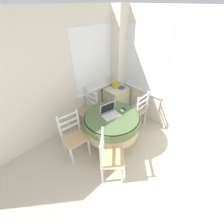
{
  "coord_description": "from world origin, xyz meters",
  "views": [
    {
      "loc": [
        -0.56,
        0.56,
        2.6
      ],
      "look_at": [
        1.26,
        2.39,
        0.66
      ],
      "focal_mm": 24.0,
      "sensor_mm": 36.0,
      "label": 1
    }
  ],
  "objects_px": {
    "dining_chair_near_right_window": "(137,111)",
    "dining_chair_camera_near": "(110,157)",
    "round_dining_table": "(112,122)",
    "dining_chair_left_flank": "(74,136)",
    "cell_phone": "(123,109)",
    "laptop": "(110,113)",
    "book_on_cabinet": "(120,87)",
    "storage_box": "(116,85)",
    "dining_chair_near_back_window": "(88,110)",
    "corner_cabinet": "(116,99)",
    "computer_mouse": "(122,111)"
  },
  "relations": [
    {
      "from": "dining_chair_near_right_window",
      "to": "dining_chair_camera_near",
      "type": "distance_m",
      "value": 1.48
    },
    {
      "from": "round_dining_table",
      "to": "dining_chair_camera_near",
      "type": "bearing_deg",
      "value": -137.26
    },
    {
      "from": "round_dining_table",
      "to": "dining_chair_left_flank",
      "type": "relative_size",
      "value": 1.2
    },
    {
      "from": "cell_phone",
      "to": "dining_chair_left_flank",
      "type": "distance_m",
      "value": 1.16
    },
    {
      "from": "laptop",
      "to": "book_on_cabinet",
      "type": "xyz_separation_m",
      "value": [
        1.0,
        0.66,
        -0.03
      ]
    },
    {
      "from": "storage_box",
      "to": "dining_chair_near_back_window",
      "type": "bearing_deg",
      "value": 179.16
    },
    {
      "from": "dining_chair_left_flank",
      "to": "dining_chair_near_right_window",
      "type": "bearing_deg",
      "value": -12.64
    },
    {
      "from": "dining_chair_near_back_window",
      "to": "round_dining_table",
      "type": "bearing_deg",
      "value": -89.09
    },
    {
      "from": "corner_cabinet",
      "to": "storage_box",
      "type": "bearing_deg",
      "value": 79.16
    },
    {
      "from": "dining_chair_near_right_window",
      "to": "storage_box",
      "type": "bearing_deg",
      "value": 81.1
    },
    {
      "from": "round_dining_table",
      "to": "computer_mouse",
      "type": "height_order",
      "value": "computer_mouse"
    },
    {
      "from": "computer_mouse",
      "to": "dining_chair_left_flank",
      "type": "relative_size",
      "value": 0.11
    },
    {
      "from": "corner_cabinet",
      "to": "storage_box",
      "type": "relative_size",
      "value": 4.07
    },
    {
      "from": "storage_box",
      "to": "book_on_cabinet",
      "type": "distance_m",
      "value": 0.12
    },
    {
      "from": "cell_phone",
      "to": "dining_chair_near_right_window",
      "type": "relative_size",
      "value": 0.11
    },
    {
      "from": "laptop",
      "to": "dining_chair_left_flank",
      "type": "distance_m",
      "value": 0.85
    },
    {
      "from": "dining_chair_near_back_window",
      "to": "computer_mouse",
      "type": "bearing_deg",
      "value": -73.1
    },
    {
      "from": "dining_chair_camera_near",
      "to": "corner_cabinet",
      "type": "bearing_deg",
      "value": 40.71
    },
    {
      "from": "dining_chair_left_flank",
      "to": "round_dining_table",
      "type": "bearing_deg",
      "value": -21.47
    },
    {
      "from": "corner_cabinet",
      "to": "book_on_cabinet",
      "type": "height_order",
      "value": "book_on_cabinet"
    },
    {
      "from": "laptop",
      "to": "dining_chair_near_back_window",
      "type": "xyz_separation_m",
      "value": [
        -0.0,
        0.76,
        -0.32
      ]
    },
    {
      "from": "cell_phone",
      "to": "storage_box",
      "type": "distance_m",
      "value": 1.02
    },
    {
      "from": "cell_phone",
      "to": "dining_chair_near_back_window",
      "type": "bearing_deg",
      "value": 112.22
    },
    {
      "from": "round_dining_table",
      "to": "dining_chair_left_flank",
      "type": "xyz_separation_m",
      "value": [
        -0.76,
        0.3,
        -0.09
      ]
    },
    {
      "from": "laptop",
      "to": "dining_chair_near_back_window",
      "type": "distance_m",
      "value": 0.82
    },
    {
      "from": "dining_chair_left_flank",
      "to": "book_on_cabinet",
      "type": "xyz_separation_m",
      "value": [
        1.75,
        0.41,
        0.28
      ]
    },
    {
      "from": "round_dining_table",
      "to": "dining_chair_near_back_window",
      "type": "xyz_separation_m",
      "value": [
        -0.01,
        0.8,
        -0.09
      ]
    },
    {
      "from": "storage_box",
      "to": "corner_cabinet",
      "type": "bearing_deg",
      "value": -100.84
    },
    {
      "from": "dining_chair_near_right_window",
      "to": "dining_chair_left_flank",
      "type": "distance_m",
      "value": 1.6
    },
    {
      "from": "dining_chair_near_right_window",
      "to": "dining_chair_camera_near",
      "type": "xyz_separation_m",
      "value": [
        -1.39,
        -0.49,
        0.0
      ]
    },
    {
      "from": "computer_mouse",
      "to": "dining_chair_camera_near",
      "type": "bearing_deg",
      "value": -149.61
    },
    {
      "from": "computer_mouse",
      "to": "cell_phone",
      "type": "relative_size",
      "value": 0.95
    },
    {
      "from": "dining_chair_near_right_window",
      "to": "dining_chair_camera_near",
      "type": "bearing_deg",
      "value": -160.53
    },
    {
      "from": "cell_phone",
      "to": "dining_chair_camera_near",
      "type": "relative_size",
      "value": 0.11
    },
    {
      "from": "book_on_cabinet",
      "to": "dining_chair_near_right_window",
      "type": "bearing_deg",
      "value": -104.08
    },
    {
      "from": "corner_cabinet",
      "to": "round_dining_table",
      "type": "bearing_deg",
      "value": -140.65
    },
    {
      "from": "dining_chair_camera_near",
      "to": "corner_cabinet",
      "type": "relative_size",
      "value": 1.33
    },
    {
      "from": "dining_chair_near_back_window",
      "to": "corner_cabinet",
      "type": "height_order",
      "value": "dining_chair_near_back_window"
    },
    {
      "from": "dining_chair_near_right_window",
      "to": "dining_chair_left_flank",
      "type": "height_order",
      "value": "same"
    },
    {
      "from": "dining_chair_camera_near",
      "to": "laptop",
      "type": "bearing_deg",
      "value": 45.56
    },
    {
      "from": "book_on_cabinet",
      "to": "dining_chair_left_flank",
      "type": "bearing_deg",
      "value": -166.8
    },
    {
      "from": "cell_phone",
      "to": "dining_chair_left_flank",
      "type": "height_order",
      "value": "dining_chair_left_flank"
    },
    {
      "from": "laptop",
      "to": "computer_mouse",
      "type": "height_order",
      "value": "laptop"
    },
    {
      "from": "storage_box",
      "to": "dining_chair_camera_near",
      "type": "bearing_deg",
      "value": -138.83
    },
    {
      "from": "round_dining_table",
      "to": "computer_mouse",
      "type": "bearing_deg",
      "value": -12.29
    },
    {
      "from": "dining_chair_camera_near",
      "to": "dining_chair_left_flank",
      "type": "bearing_deg",
      "value": 101.26
    },
    {
      "from": "computer_mouse",
      "to": "laptop",
      "type": "bearing_deg",
      "value": 158.49
    },
    {
      "from": "computer_mouse",
      "to": "round_dining_table",
      "type": "bearing_deg",
      "value": 167.71
    },
    {
      "from": "computer_mouse",
      "to": "corner_cabinet",
      "type": "height_order",
      "value": "computer_mouse"
    },
    {
      "from": "corner_cabinet",
      "to": "book_on_cabinet",
      "type": "bearing_deg",
      "value": -40.24
    }
  ]
}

